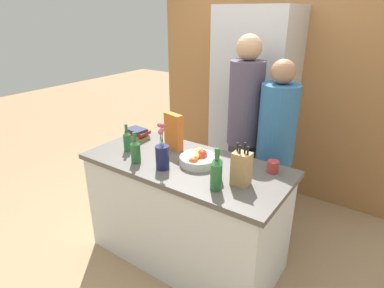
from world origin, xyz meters
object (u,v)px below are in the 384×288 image
(person_in_blue, at_px, (275,146))
(fruit_bowl, at_px, (199,159))
(knife_block, at_px, (241,168))
(coffee_mug, at_px, (273,166))
(flower_vase, at_px, (162,155))
(bottle_water, at_px, (136,151))
(bottle_vinegar, at_px, (216,174))
(person_at_sink, at_px, (244,125))
(refrigerator, at_px, (254,109))
(bottle_wine, at_px, (127,141))
(book_stack, at_px, (137,134))
(bottle_oil, at_px, (217,168))
(cereal_box, at_px, (174,132))

(person_in_blue, bearing_deg, fruit_bowl, -123.63)
(knife_block, xyz_separation_m, coffee_mug, (0.11, 0.29, -0.07))
(flower_vase, xyz_separation_m, bottle_water, (-0.23, -0.04, -0.01))
(coffee_mug, height_order, bottle_vinegar, bottle_vinegar)
(person_at_sink, bearing_deg, coffee_mug, -18.71)
(fruit_bowl, distance_m, knife_block, 0.42)
(bottle_vinegar, bearing_deg, refrigerator, 105.86)
(bottle_vinegar, bearing_deg, bottle_water, -179.93)
(knife_block, distance_m, coffee_mug, 0.32)
(refrigerator, distance_m, knife_block, 1.43)
(refrigerator, xyz_separation_m, person_in_blue, (0.50, -0.65, -0.09))
(knife_block, bearing_deg, bottle_water, -169.21)
(coffee_mug, xyz_separation_m, bottle_vinegar, (-0.21, -0.44, 0.07))
(knife_block, bearing_deg, bottle_wine, -178.03)
(book_stack, bearing_deg, coffee_mug, 3.31)
(knife_block, height_order, person_in_blue, person_in_blue)
(coffee_mug, xyz_separation_m, bottle_oil, (-0.28, -0.32, 0.04))
(refrigerator, distance_m, book_stack, 1.28)
(bottle_oil, bearing_deg, cereal_box, 156.07)
(knife_block, distance_m, person_in_blue, 0.69)
(refrigerator, relative_size, cereal_box, 6.64)
(fruit_bowl, relative_size, bottle_vinegar, 1.00)
(fruit_bowl, distance_m, book_stack, 0.76)
(coffee_mug, xyz_separation_m, person_at_sink, (-0.45, 0.45, 0.10))
(bottle_wine, relative_size, person_in_blue, 0.14)
(fruit_bowl, xyz_separation_m, knife_block, (0.40, -0.09, 0.08))
(flower_vase, xyz_separation_m, bottle_wine, (-0.44, 0.08, -0.02))
(knife_block, distance_m, bottle_oil, 0.17)
(flower_vase, height_order, person_in_blue, person_in_blue)
(refrigerator, xyz_separation_m, bottle_water, (-0.29, -1.48, -0.02))
(knife_block, relative_size, bottle_water, 1.23)
(knife_block, relative_size, flower_vase, 0.86)
(bottle_oil, distance_m, bottle_water, 0.65)
(refrigerator, xyz_separation_m, bottle_oil, (0.36, -1.36, -0.03))
(book_stack, bearing_deg, cereal_box, 0.69)
(book_stack, xyz_separation_m, person_in_blue, (1.13, 0.47, -0.01))
(knife_block, xyz_separation_m, flower_vase, (-0.57, -0.12, -0.01))
(fruit_bowl, xyz_separation_m, bottle_vinegar, (0.30, -0.25, 0.07))
(bottle_vinegar, distance_m, bottle_water, 0.71)
(fruit_bowl, distance_m, flower_vase, 0.28)
(refrigerator, xyz_separation_m, bottle_vinegar, (0.42, -1.48, -0.00))
(book_stack, height_order, bottle_water, bottle_water)
(fruit_bowl, height_order, flower_vase, flower_vase)
(refrigerator, bearing_deg, cereal_box, -100.78)
(refrigerator, relative_size, knife_block, 6.70)
(bottle_oil, xyz_separation_m, bottle_vinegar, (0.07, -0.12, 0.03))
(fruit_bowl, distance_m, bottle_water, 0.48)
(flower_vase, distance_m, bottle_oil, 0.42)
(flower_vase, bearing_deg, cereal_box, 115.03)
(cereal_box, distance_m, bottle_water, 0.39)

